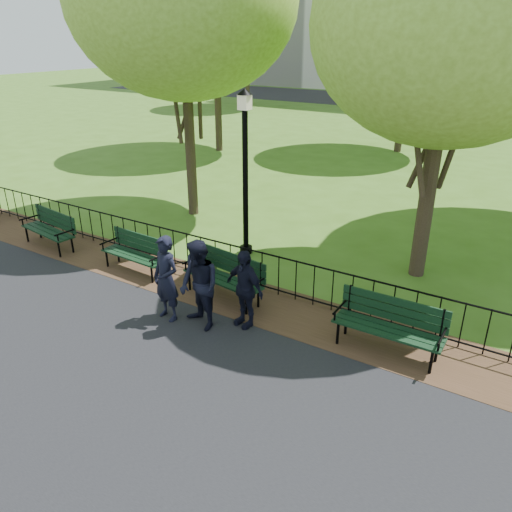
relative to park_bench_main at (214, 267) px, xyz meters
The scene contains 18 objects.
ground 1.57m from the park_bench_main, 67.45° to the right, with size 120.00×120.00×0.00m, color #395D18.
asphalt_path 4.80m from the park_bench_main, 83.34° to the right, with size 60.00×9.20×0.01m, color black.
dirt_strip 0.85m from the park_bench_main, 17.13° to the left, with size 60.00×1.60×0.01m, color #342415.
far_street 33.68m from the park_bench_main, 89.06° to the left, with size 70.00×9.00×0.01m, color black.
iron_fence 0.88m from the park_bench_main, 50.52° to the left, with size 24.06×0.06×1.00m.
park_bench_main is the anchor object (origin of this frame).
park_bench_left_a 2.17m from the park_bench_main, behind, with size 1.71×0.60×0.96m.
park_bench_left_b 5.04m from the park_bench_main, behind, with size 1.83×0.77×1.01m.
park_bench_right_a 3.72m from the park_bench_main, ahead, with size 1.85×0.58×1.05m.
lamppost 2.71m from the park_bench_main, 106.09° to the left, with size 0.35×0.35×3.91m.
tree_near_e 6.45m from the park_bench_main, 44.18° to the left, with size 5.32×5.32×7.41m.
tree_far_c 16.59m from the park_bench_main, 93.73° to the left, with size 6.25×6.25×8.72m.
tree_far_w 29.63m from the park_bench_main, 121.46° to the left, with size 6.51×6.51×9.07m.
person_left 1.26m from the park_bench_main, 98.58° to the right, with size 0.61×0.40×1.67m, color black.
person_mid 1.28m from the park_bench_main, 65.14° to the right, with size 0.83×0.43×1.70m, color black.
person_right 1.36m from the park_bench_main, 29.02° to the right, with size 0.88×0.36×1.51m, color black.
taxi 32.17m from the park_bench_main, 104.27° to the left, with size 1.74×4.33×1.47m, color yellow.
sedan_silver 33.30m from the park_bench_main, 89.87° to the left, with size 1.69×4.83×1.59m, color #A9ACB1.
Camera 1 is at (5.06, -6.03, 5.02)m, focal length 35.00 mm.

